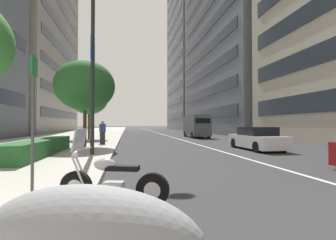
{
  "coord_description": "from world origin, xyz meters",
  "views": [
    {
      "loc": [
        -1.85,
        5.35,
        1.57
      ],
      "look_at": [
        17.14,
        2.07,
        1.91
      ],
      "focal_mm": 25.23,
      "sensor_mm": 36.0,
      "label": 1
    }
  ],
  "objects": [
    {
      "name": "sidewalk_right_plaza",
      "position": [
        30.0,
        11.33,
        0.07
      ],
      "size": [
        160.0,
        10.57,
        0.15
      ],
      "primitive_type": "cube",
      "color": "#B2ADA3",
      "rests_on": "ground"
    },
    {
      "name": "lane_centre_stripe",
      "position": [
        35.0,
        0.0,
        0.0
      ],
      "size": [
        110.0,
        0.16,
        0.01
      ],
      "primitive_type": "cube",
      "color": "silver",
      "rests_on": "ground"
    },
    {
      "name": "motorcycle_nearest_camera",
      "position": [
        0.29,
        5.7,
        0.56
      ],
      "size": [
        1.48,
        2.18,
        1.04
      ],
      "rotation": [
        0.0,
        0.0,
        1.2
      ],
      "color": "gray",
      "rests_on": "ground"
    },
    {
      "name": "motorcycle_mid_row",
      "position": [
        2.89,
        5.65,
        0.44
      ],
      "size": [
        0.85,
        2.13,
        1.48
      ],
      "rotation": [
        0.0,
        0.0,
        1.27
      ],
      "color": "black",
      "rests_on": "ground"
    },
    {
      "name": "car_mid_block_traffic",
      "position": [
        11.57,
        -2.53,
        0.65
      ],
      "size": [
        4.27,
        1.85,
        1.4
      ],
      "rotation": [
        0.0,
        0.0,
        -0.0
      ],
      "color": "silver",
      "rests_on": "ground"
    },
    {
      "name": "delivery_van_ahead",
      "position": [
        25.2,
        -2.76,
        1.4
      ],
      "size": [
        5.26,
        2.15,
        2.61
      ],
      "rotation": [
        0.0,
        0.0,
        -0.02
      ],
      "color": "#4C5156",
      "rests_on": "ground"
    },
    {
      "name": "parking_sign_by_curb",
      "position": [
        3.36,
        7.25,
        1.85
      ],
      "size": [
        0.32,
        0.06,
        2.85
      ],
      "color": "#47494C",
      "rests_on": "sidewalk_right_plaza"
    },
    {
      "name": "street_lamp_with_banners",
      "position": [
        9.66,
        6.61,
        5.21
      ],
      "size": [
        1.26,
        2.59,
        8.42
      ],
      "color": "#232326",
      "rests_on": "sidewalk_right_plaza"
    },
    {
      "name": "clipped_hedge_bed",
      "position": [
        9.83,
        9.31,
        0.5
      ],
      "size": [
        6.57,
        1.1,
        0.71
      ],
      "primitive_type": "cube",
      "color": "#28602D",
      "rests_on": "sidewalk_right_plaza"
    },
    {
      "name": "street_tree_mid_sidewalk",
      "position": [
        14.05,
        8.05,
        4.05
      ],
      "size": [
        3.8,
        3.8,
        5.52
      ],
      "color": "#473323",
      "rests_on": "sidewalk_right_plaza"
    },
    {
      "name": "street_tree_by_lamp_post",
      "position": [
        21.76,
        8.99,
        4.02
      ],
      "size": [
        3.54,
        3.54,
        5.38
      ],
      "color": "#473323",
      "rests_on": "sidewalk_right_plaza"
    },
    {
      "name": "pedestrian_on_plaza",
      "position": [
        15.78,
        7.12,
        0.99
      ],
      "size": [
        0.41,
        0.47,
        1.67
      ],
      "rotation": [
        0.0,
        0.0,
        0.46
      ],
      "color": "#2D2D33",
      "rests_on": "sidewalk_right_plaza"
    },
    {
      "name": "office_tower_far_left_down_avenue",
      "position": [
        37.8,
        -17.3,
        21.18
      ],
      "size": [
        28.16,
        18.61,
        42.36
      ],
      "color": "slate",
      "rests_on": "ground"
    },
    {
      "name": "office_tower_near_left",
      "position": [
        65.7,
        -16.87,
        25.25
      ],
      "size": [
        23.5,
        17.76,
        50.5
      ],
      "color": "gray",
      "rests_on": "ground"
    },
    {
      "name": "office_tower_far_right_block",
      "position": [
        46.45,
        27.07,
        21.35
      ],
      "size": [
        26.9,
        19.01,
        42.69
      ],
      "color": "#B7B2A3",
      "rests_on": "ground"
    }
  ]
}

